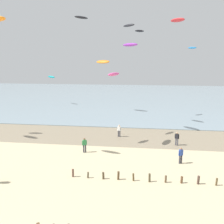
% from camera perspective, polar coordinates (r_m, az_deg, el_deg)
% --- Properties ---
extents(wet_sand_strip, '(120.00, 8.94, 0.01)m').
position_cam_1_polar(wet_sand_strip, '(35.69, -2.96, -5.30)').
color(wet_sand_strip, gray).
rests_on(wet_sand_strip, ground).
extents(sea, '(160.00, 70.00, 0.10)m').
position_cam_1_polar(sea, '(74.04, 2.60, 3.53)').
color(sea, '#7F939E').
rests_on(sea, ground).
extents(groyne_mid, '(15.37, 0.35, 0.77)m').
position_cam_1_polar(groyne_mid, '(22.95, 10.37, -14.47)').
color(groyne_mid, brown).
rests_on(groyne_mid, ground).
extents(person_left_flank, '(0.55, 0.32, 1.71)m').
position_cam_1_polar(person_left_flank, '(34.84, 1.61, -4.15)').
color(person_left_flank, '#383842').
rests_on(person_left_flank, ground).
extents(person_right_flank, '(0.50, 0.38, 1.71)m').
position_cam_1_polar(person_right_flank, '(26.97, 15.22, -9.31)').
color(person_right_flank, '#383842').
rests_on(person_right_flank, ground).
extents(person_far_down_beach, '(0.51, 0.36, 1.71)m').
position_cam_1_polar(person_far_down_beach, '(32.39, 14.39, -5.73)').
color(person_far_down_beach, '#4C4C56').
rests_on(person_far_down_beach, ground).
extents(person_trailing_behind, '(0.50, 0.37, 1.71)m').
position_cam_1_polar(person_trailing_behind, '(29.24, -6.21, -7.32)').
color(person_trailing_behind, '#383842').
rests_on(person_trailing_behind, ground).
extents(kite_aloft_0, '(2.73, 2.44, 0.76)m').
position_cam_1_polar(kite_aloft_0, '(61.21, -13.49, 7.68)').
color(kite_aloft_0, '#19B2B7').
extents(kite_aloft_1, '(3.33, 2.49, 0.92)m').
position_cam_1_polar(kite_aloft_1, '(50.66, -2.08, 11.23)').
color(kite_aloft_1, orange).
extents(kite_aloft_2, '(1.91, 1.75, 0.48)m').
position_cam_1_polar(kite_aloft_2, '(46.41, 6.21, 17.68)').
color(kite_aloft_2, black).
extents(kite_aloft_3, '(1.70, 2.63, 0.58)m').
position_cam_1_polar(kite_aloft_3, '(30.22, 0.37, 8.50)').
color(kite_aloft_3, '#E54C99').
extents(kite_aloft_6, '(1.94, 1.93, 0.51)m').
position_cam_1_polar(kite_aloft_6, '(55.42, 17.62, 13.61)').
color(kite_aloft_6, '#2384D1').
extents(kite_aloft_7, '(2.62, 2.66, 0.80)m').
position_cam_1_polar(kite_aloft_7, '(43.75, 14.54, 19.40)').
color(kite_aloft_7, red).
extents(kite_aloft_8, '(1.84, 2.00, 0.45)m').
position_cam_1_polar(kite_aloft_8, '(34.32, -6.95, 20.38)').
color(kite_aloft_8, black).
extents(kite_aloft_11, '(2.69, 2.58, 0.51)m').
position_cam_1_polar(kite_aloft_11, '(36.49, 4.10, 14.85)').
color(kite_aloft_11, purple).
extents(kite_aloft_12, '(2.32, 2.25, 0.57)m').
position_cam_1_polar(kite_aloft_12, '(41.07, 3.80, 18.88)').
color(kite_aloft_12, black).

